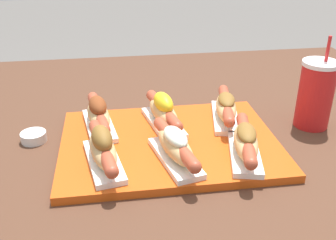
{
  "coord_description": "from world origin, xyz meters",
  "views": [
    {
      "loc": [
        -0.16,
        -0.86,
        1.15
      ],
      "look_at": [
        -0.05,
        -0.07,
        0.74
      ],
      "focal_mm": 42.0,
      "sensor_mm": 36.0,
      "label": 1
    }
  ],
  "objects_px": {
    "hot_dog_1": "(175,146)",
    "hot_dog_2": "(246,142)",
    "hot_dog_3": "(98,115)",
    "hot_dog_5": "(226,108)",
    "sauce_bowl": "(34,136)",
    "drink_cup": "(316,94)",
    "hot_dog_0": "(103,149)",
    "hot_dog_4": "(163,112)",
    "serving_tray": "(169,143)"
  },
  "relations": [
    {
      "from": "hot_dog_3",
      "to": "hot_dog_4",
      "type": "height_order",
      "value": "hot_dog_4"
    },
    {
      "from": "hot_dog_1",
      "to": "hot_dog_5",
      "type": "distance_m",
      "value": 0.23
    },
    {
      "from": "hot_dog_1",
      "to": "hot_dog_2",
      "type": "xyz_separation_m",
      "value": [
        0.15,
        -0.0,
        -0.0
      ]
    },
    {
      "from": "hot_dog_2",
      "to": "hot_dog_3",
      "type": "relative_size",
      "value": 0.99
    },
    {
      "from": "hot_dog_3",
      "to": "drink_cup",
      "type": "height_order",
      "value": "drink_cup"
    },
    {
      "from": "hot_dog_2",
      "to": "hot_dog_3",
      "type": "bearing_deg",
      "value": 150.62
    },
    {
      "from": "sauce_bowl",
      "to": "drink_cup",
      "type": "relative_size",
      "value": 0.26
    },
    {
      "from": "serving_tray",
      "to": "sauce_bowl",
      "type": "bearing_deg",
      "value": 167.07
    },
    {
      "from": "hot_dog_3",
      "to": "hot_dog_4",
      "type": "xyz_separation_m",
      "value": [
        0.15,
        -0.01,
        0.0
      ]
    },
    {
      "from": "hot_dog_2",
      "to": "hot_dog_5",
      "type": "xyz_separation_m",
      "value": [
        0.01,
        0.17,
        -0.0
      ]
    },
    {
      "from": "hot_dog_0",
      "to": "hot_dog_3",
      "type": "height_order",
      "value": "hot_dog_0"
    },
    {
      "from": "hot_dog_3",
      "to": "hot_dog_5",
      "type": "xyz_separation_m",
      "value": [
        0.31,
        -0.0,
        -0.0
      ]
    },
    {
      "from": "serving_tray",
      "to": "hot_dog_4",
      "type": "relative_size",
      "value": 2.31
    },
    {
      "from": "hot_dog_1",
      "to": "hot_dog_4",
      "type": "distance_m",
      "value": 0.16
    },
    {
      "from": "hot_dog_3",
      "to": "hot_dog_5",
      "type": "bearing_deg",
      "value": -0.27
    },
    {
      "from": "hot_dog_2",
      "to": "hot_dog_5",
      "type": "distance_m",
      "value": 0.17
    },
    {
      "from": "hot_dog_0",
      "to": "hot_dog_5",
      "type": "height_order",
      "value": "hot_dog_0"
    },
    {
      "from": "hot_dog_1",
      "to": "hot_dog_3",
      "type": "xyz_separation_m",
      "value": [
        -0.16,
        0.17,
        0.0
      ]
    },
    {
      "from": "serving_tray",
      "to": "hot_dog_4",
      "type": "distance_m",
      "value": 0.09
    },
    {
      "from": "hot_dog_4",
      "to": "hot_dog_5",
      "type": "relative_size",
      "value": 1.0
    },
    {
      "from": "serving_tray",
      "to": "drink_cup",
      "type": "height_order",
      "value": "drink_cup"
    },
    {
      "from": "hot_dog_1",
      "to": "hot_dog_5",
      "type": "bearing_deg",
      "value": 47.23
    },
    {
      "from": "hot_dog_5",
      "to": "sauce_bowl",
      "type": "xyz_separation_m",
      "value": [
        -0.46,
        -0.01,
        -0.04
      ]
    },
    {
      "from": "hot_dog_1",
      "to": "hot_dog_2",
      "type": "distance_m",
      "value": 0.15
    },
    {
      "from": "hot_dog_2",
      "to": "drink_cup",
      "type": "height_order",
      "value": "drink_cup"
    },
    {
      "from": "serving_tray",
      "to": "hot_dog_3",
      "type": "bearing_deg",
      "value": 152.55
    },
    {
      "from": "hot_dog_1",
      "to": "drink_cup",
      "type": "height_order",
      "value": "drink_cup"
    },
    {
      "from": "hot_dog_0",
      "to": "sauce_bowl",
      "type": "relative_size",
      "value": 3.58
    },
    {
      "from": "hot_dog_3",
      "to": "hot_dog_5",
      "type": "height_order",
      "value": "hot_dog_3"
    },
    {
      "from": "drink_cup",
      "to": "hot_dog_1",
      "type": "bearing_deg",
      "value": -159.37
    },
    {
      "from": "serving_tray",
      "to": "hot_dog_2",
      "type": "xyz_separation_m",
      "value": [
        0.15,
        -0.09,
        0.04
      ]
    },
    {
      "from": "serving_tray",
      "to": "hot_dog_3",
      "type": "relative_size",
      "value": 2.29
    },
    {
      "from": "serving_tray",
      "to": "hot_dog_0",
      "type": "xyz_separation_m",
      "value": [
        -0.15,
        -0.08,
        0.04
      ]
    },
    {
      "from": "hot_dog_4",
      "to": "hot_dog_1",
      "type": "bearing_deg",
      "value": -88.97
    },
    {
      "from": "sauce_bowl",
      "to": "drink_cup",
      "type": "height_order",
      "value": "drink_cup"
    },
    {
      "from": "hot_dog_1",
      "to": "hot_dog_5",
      "type": "xyz_separation_m",
      "value": [
        0.15,
        0.17,
        -0.0
      ]
    },
    {
      "from": "hot_dog_4",
      "to": "hot_dog_0",
      "type": "bearing_deg",
      "value": -133.3
    },
    {
      "from": "hot_dog_5",
      "to": "drink_cup",
      "type": "relative_size",
      "value": 0.92
    },
    {
      "from": "hot_dog_2",
      "to": "hot_dog_1",
      "type": "bearing_deg",
      "value": 178.53
    },
    {
      "from": "hot_dog_1",
      "to": "hot_dog_2",
      "type": "height_order",
      "value": "hot_dog_1"
    },
    {
      "from": "hot_dog_3",
      "to": "hot_dog_5",
      "type": "distance_m",
      "value": 0.31
    },
    {
      "from": "sauce_bowl",
      "to": "hot_dog_4",
      "type": "bearing_deg",
      "value": 0.47
    },
    {
      "from": "hot_dog_1",
      "to": "sauce_bowl",
      "type": "xyz_separation_m",
      "value": [
        -0.31,
        0.16,
        -0.04
      ]
    },
    {
      "from": "serving_tray",
      "to": "hot_dog_2",
      "type": "height_order",
      "value": "hot_dog_2"
    },
    {
      "from": "hot_dog_5",
      "to": "sauce_bowl",
      "type": "relative_size",
      "value": 3.57
    },
    {
      "from": "hot_dog_2",
      "to": "serving_tray",
      "type": "bearing_deg",
      "value": 148.63
    },
    {
      "from": "serving_tray",
      "to": "hot_dog_5",
      "type": "relative_size",
      "value": 2.31
    },
    {
      "from": "hot_dog_3",
      "to": "sauce_bowl",
      "type": "distance_m",
      "value": 0.16
    },
    {
      "from": "sauce_bowl",
      "to": "hot_dog_5",
      "type": "bearing_deg",
      "value": 1.12
    },
    {
      "from": "hot_dog_2",
      "to": "sauce_bowl",
      "type": "height_order",
      "value": "hot_dog_2"
    }
  ]
}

